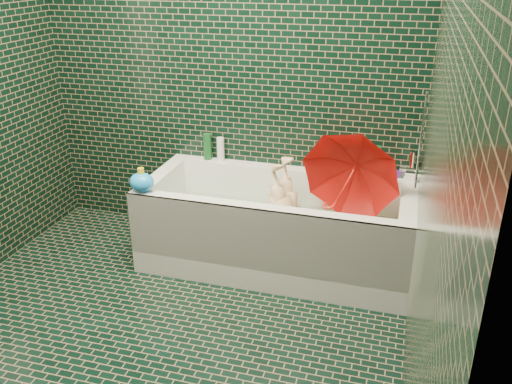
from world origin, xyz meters
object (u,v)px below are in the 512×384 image
(rubber_duck, at_px, (355,168))
(bath_toy, at_px, (142,182))
(umbrella, at_px, (346,185))
(bathtub, at_px, (276,235))
(child, at_px, (286,221))

(rubber_duck, bearing_deg, bath_toy, -137.03)
(umbrella, xyz_separation_m, bath_toy, (-1.20, -0.30, 0.00))
(bathtub, bearing_deg, child, 13.09)
(umbrella, distance_m, bath_toy, 1.23)
(child, height_order, bath_toy, bath_toy)
(child, height_order, rubber_duck, rubber_duck)
(rubber_duck, bearing_deg, umbrella, -78.44)
(bathtub, relative_size, umbrella, 2.90)
(child, distance_m, bath_toy, 0.94)
(rubber_duck, bearing_deg, child, -123.92)
(bath_toy, bearing_deg, child, 29.08)
(rubber_duck, bearing_deg, bathtub, -127.05)
(child, distance_m, umbrella, 0.47)
(bathtub, xyz_separation_m, umbrella, (0.42, -0.00, 0.40))
(rubber_duck, relative_size, bath_toy, 0.70)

